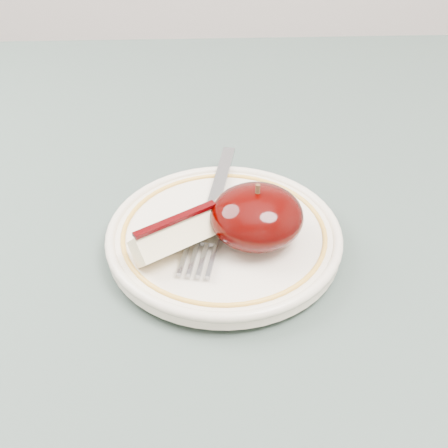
{
  "coord_description": "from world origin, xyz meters",
  "views": [
    {
      "loc": [
        0.04,
        -0.45,
        1.12
      ],
      "look_at": [
        0.06,
        -0.03,
        0.78
      ],
      "focal_mm": 50.0,
      "sensor_mm": 36.0,
      "label": 1
    }
  ],
  "objects_px": {
    "table": "(166,295)",
    "plate": "(224,236)",
    "apple_half": "(257,217)",
    "fork": "(212,208)"
  },
  "relations": [
    {
      "from": "plate",
      "to": "fork",
      "type": "height_order",
      "value": "fork"
    },
    {
      "from": "table",
      "to": "plate",
      "type": "height_order",
      "value": "plate"
    },
    {
      "from": "plate",
      "to": "apple_half",
      "type": "xyz_separation_m",
      "value": [
        0.03,
        -0.01,
        0.03
      ]
    },
    {
      "from": "table",
      "to": "plate",
      "type": "relative_size",
      "value": 4.33
    },
    {
      "from": "apple_half",
      "to": "fork",
      "type": "relative_size",
      "value": 0.41
    },
    {
      "from": "table",
      "to": "plate",
      "type": "distance_m",
      "value": 0.12
    },
    {
      "from": "table",
      "to": "apple_half",
      "type": "bearing_deg",
      "value": -25.07
    },
    {
      "from": "apple_half",
      "to": "plate",
      "type": "bearing_deg",
      "value": 161.01
    },
    {
      "from": "table",
      "to": "fork",
      "type": "height_order",
      "value": "fork"
    },
    {
      "from": "plate",
      "to": "apple_half",
      "type": "distance_m",
      "value": 0.04
    }
  ]
}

